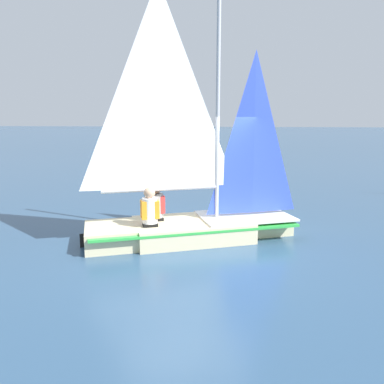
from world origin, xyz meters
The scene contains 4 objects.
ground_plane centered at (0.00, 0.00, 0.00)m, with size 260.00×260.00×0.00m, color #2D4C6B.
sailboat_main centered at (0.03, 0.01, 0.78)m, with size 4.39×3.09×5.08m.
sailor_helm centered at (0.74, 0.12, 0.62)m, with size 0.42×0.40×1.16m.
sailor_crew centered at (0.73, 0.56, 0.62)m, with size 0.42×0.40×1.16m.
Camera 1 is at (-1.46, 7.36, 2.44)m, focal length 35.00 mm.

